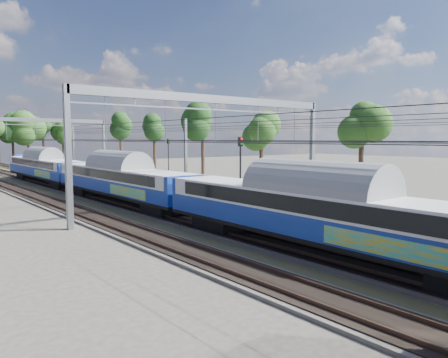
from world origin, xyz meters
TOP-DOWN VIEW (x-y plane):
  - track_bed at (-0.00, 45.00)m, footprint 21.00×130.00m
  - platform at (12.00, 20.00)m, footprint 3.00×70.00m
  - catenary at (0.33, 52.69)m, footprint 25.65×130.00m
  - tree_belt at (6.80, 90.18)m, footprint 40.24×99.31m
  - emu_train at (-4.50, 37.47)m, footprint 3.08×65.07m
  - worker at (3.41, 85.51)m, footprint 0.66×0.83m
  - signal_near at (0.61, 27.74)m, footprint 0.41×0.37m
  - signal_far at (12.25, 57.16)m, footprint 0.40×0.36m

SIDE VIEW (x-z plane):
  - track_bed at x=0.00m, z-range -0.07..0.27m
  - platform at x=12.00m, z-range 0.00..0.30m
  - worker at x=3.41m, z-range 0.00..2.00m
  - emu_train at x=-4.50m, z-range 0.40..4.90m
  - signal_far at x=12.25m, z-range 0.75..6.38m
  - signal_near at x=0.61m, z-range 0.77..6.58m
  - catenary at x=0.33m, z-range 1.90..10.90m
  - tree_belt at x=6.80m, z-range 1.76..13.84m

